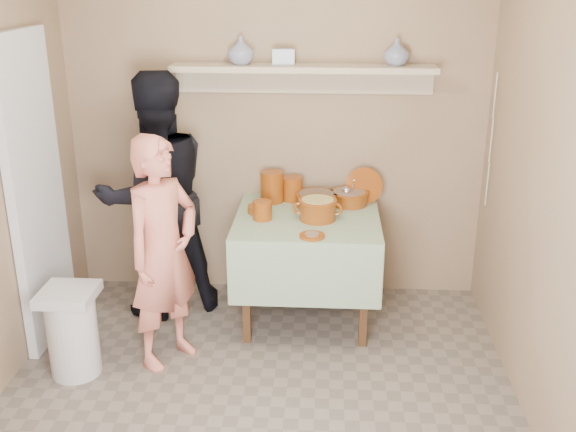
# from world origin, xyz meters

# --- Properties ---
(ground) EXTENTS (3.50, 3.50, 0.00)m
(ground) POSITION_xyz_m (0.00, 0.00, 0.00)
(ground) COLOR #706358
(ground) RESTS_ON ground
(tile_panel) EXTENTS (0.06, 0.70, 2.00)m
(tile_panel) POSITION_xyz_m (-1.46, 0.95, 1.00)
(tile_panel) COLOR silver
(tile_panel) RESTS_ON ground
(plate_stack_a) EXTENTS (0.17, 0.17, 0.22)m
(plate_stack_a) POSITION_xyz_m (-0.01, 1.56, 0.87)
(plate_stack_a) COLOR #75310D
(plate_stack_a) RESTS_ON serving_table
(plate_stack_b) EXTENTS (0.14, 0.14, 0.17)m
(plate_stack_b) POSITION_xyz_m (0.13, 1.59, 0.85)
(plate_stack_b) COLOR #75310D
(plate_stack_b) RESTS_ON serving_table
(bowl_stack) EXTENTS (0.13, 0.13, 0.13)m
(bowl_stack) POSITION_xyz_m (-0.05, 1.19, 0.82)
(bowl_stack) COLOR #75310D
(bowl_stack) RESTS_ON serving_table
(empty_bowl) EXTENTS (0.17, 0.17, 0.05)m
(empty_bowl) POSITION_xyz_m (-0.08, 1.32, 0.79)
(empty_bowl) COLOR #75310D
(empty_bowl) RESTS_ON serving_table
(propped_lid) EXTENTS (0.27, 0.08, 0.26)m
(propped_lid) POSITION_xyz_m (0.64, 1.59, 0.88)
(propped_lid) COLOR #75310D
(propped_lid) RESTS_ON serving_table
(vase_right) EXTENTS (0.22, 0.22, 0.18)m
(vase_right) POSITION_xyz_m (0.82, 1.63, 1.81)
(vase_right) COLOR navy
(vase_right) RESTS_ON wall_shelf
(vase_left) EXTENTS (0.24, 0.24, 0.19)m
(vase_left) POSITION_xyz_m (-0.22, 1.63, 1.81)
(vase_left) COLOR navy
(vase_left) RESTS_ON wall_shelf
(ceramic_box) EXTENTS (0.15, 0.11, 0.11)m
(ceramic_box) POSITION_xyz_m (0.07, 1.64, 1.77)
(ceramic_box) COLOR navy
(ceramic_box) RESTS_ON wall_shelf
(person_cook) EXTENTS (0.58, 0.63, 1.45)m
(person_cook) POSITION_xyz_m (-0.60, 0.67, 0.73)
(person_cook) COLOR #D5705C
(person_cook) RESTS_ON ground
(person_helper) EXTENTS (1.05, 0.98, 1.72)m
(person_helper) POSITION_xyz_m (-0.79, 1.33, 0.86)
(person_helper) COLOR black
(person_helper) RESTS_ON ground
(room_shell) EXTENTS (3.04, 3.54, 2.62)m
(room_shell) POSITION_xyz_m (0.00, 0.00, 1.61)
(room_shell) COLOR #987A5D
(room_shell) RESTS_ON ground
(serving_table) EXTENTS (0.97, 0.97, 0.76)m
(serving_table) POSITION_xyz_m (0.25, 1.28, 0.64)
(serving_table) COLOR #4C2D16
(serving_table) RESTS_ON ground
(cazuela_meat_a) EXTENTS (0.30, 0.30, 0.10)m
(cazuela_meat_a) POSITION_xyz_m (0.31, 1.47, 0.82)
(cazuela_meat_a) COLOR #642A0B
(cazuela_meat_a) RESTS_ON serving_table
(cazuela_meat_b) EXTENTS (0.28, 0.28, 0.10)m
(cazuela_meat_b) POSITION_xyz_m (0.54, 1.53, 0.82)
(cazuela_meat_b) COLOR #642A0B
(cazuela_meat_b) RESTS_ON serving_table
(ladle) EXTENTS (0.08, 0.26, 0.19)m
(ladle) POSITION_xyz_m (0.52, 1.50, 0.87)
(ladle) COLOR silver
(ladle) RESTS_ON cazuela_meat_b
(cazuela_rice) EXTENTS (0.33, 0.25, 0.14)m
(cazuela_rice) POSITION_xyz_m (0.32, 1.21, 0.85)
(cazuela_rice) COLOR #642A0B
(cazuela_rice) RESTS_ON serving_table
(front_plate) EXTENTS (0.16, 0.16, 0.03)m
(front_plate) POSITION_xyz_m (0.29, 0.89, 0.77)
(front_plate) COLOR #75310D
(front_plate) RESTS_ON serving_table
(wall_shelf) EXTENTS (1.80, 0.25, 0.21)m
(wall_shelf) POSITION_xyz_m (0.20, 1.65, 1.67)
(wall_shelf) COLOR #BDAA8D
(wall_shelf) RESTS_ON room_shell
(trash_bin) EXTENTS (0.32, 0.32, 0.56)m
(trash_bin) POSITION_xyz_m (-1.13, 0.48, 0.28)
(trash_bin) COLOR silver
(trash_bin) RESTS_ON ground
(electrical_cord) EXTENTS (0.01, 0.05, 0.90)m
(electrical_cord) POSITION_xyz_m (1.47, 1.48, 1.25)
(electrical_cord) COLOR silver
(electrical_cord) RESTS_ON wall_shelf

